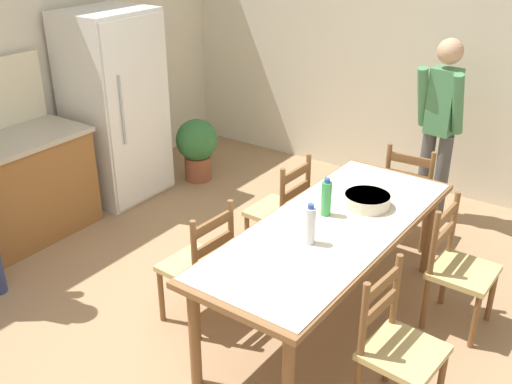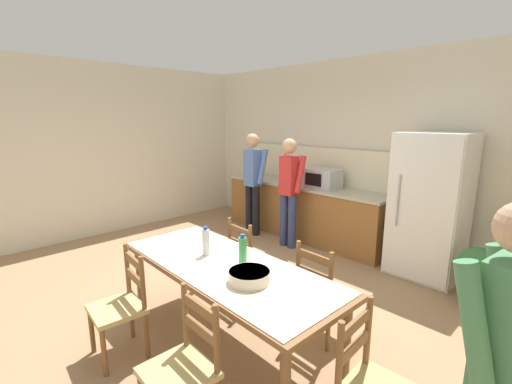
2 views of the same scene
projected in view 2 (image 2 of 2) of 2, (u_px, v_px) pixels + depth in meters
ground_plane at (227, 296)px, 3.91m from camera, size 8.32×8.32×0.00m
wall_back at (356, 153)px, 5.41m from camera, size 6.52×0.12×2.90m
wall_left at (106, 150)px, 5.90m from camera, size 0.12×5.20×2.90m
kitchen_counter at (302, 210)px, 5.82m from camera, size 3.04×0.66×0.91m
counter_splashback at (315, 165)px, 5.87m from camera, size 3.00×0.03×0.60m
refrigerator at (429, 206)px, 4.27m from camera, size 0.81×0.73×1.82m
microwave at (323, 178)px, 5.39m from camera, size 0.50×0.39×0.30m
dining_table at (225, 272)px, 2.94m from camera, size 2.23×0.91×0.77m
bottle_near_centre at (206, 242)px, 3.10m from camera, size 0.07×0.07×0.27m
bottle_off_centre at (243, 251)px, 2.89m from camera, size 0.07×0.07×0.27m
serving_bowl at (249, 276)px, 2.59m from camera, size 0.32×0.32×0.09m
chair_side_far_left at (249, 259)px, 3.83m from camera, size 0.44×0.42×0.91m
chair_side_near_left at (121, 306)px, 2.87m from camera, size 0.45×0.43×0.91m
chair_side_near_right at (183, 368)px, 2.16m from camera, size 0.43×0.41×0.91m
chair_side_far_right at (322, 291)px, 3.11m from camera, size 0.43×0.42×0.91m
person_at_sink at (253, 179)px, 5.83m from camera, size 0.44×0.30×1.74m
person_at_counter at (289, 187)px, 5.24m from camera, size 0.43×0.29×1.70m
person_by_table at (499, 363)px, 1.50m from camera, size 0.31×0.44×1.67m
potted_plant at (477, 273)px, 3.60m from camera, size 0.44×0.44×0.67m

